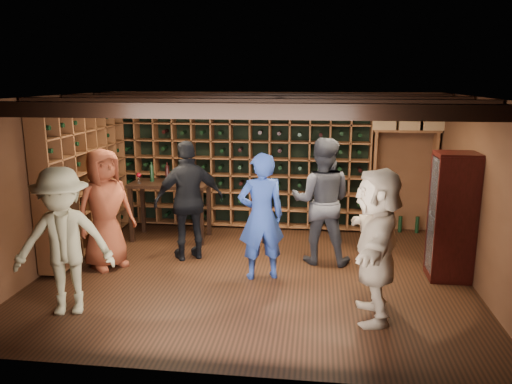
# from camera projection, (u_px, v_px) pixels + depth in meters

# --- Properties ---
(ground) EXTENTS (6.00, 6.00, 0.00)m
(ground) POSITION_uv_depth(u_px,v_px,m) (253.00, 274.00, 7.15)
(ground) COLOR black
(ground) RESTS_ON ground
(room_shell) EXTENTS (6.00, 6.00, 6.00)m
(room_shell) POSITION_uv_depth(u_px,v_px,m) (254.00, 103.00, 6.66)
(room_shell) COLOR #522F1C
(room_shell) RESTS_ON ground
(wine_rack_back) EXTENTS (4.65, 0.30, 2.20)m
(wine_rack_back) POSITION_uv_depth(u_px,v_px,m) (241.00, 167.00, 9.21)
(wine_rack_back) COLOR brown
(wine_rack_back) RESTS_ON ground
(wine_rack_left) EXTENTS (0.30, 2.65, 2.20)m
(wine_rack_left) POSITION_uv_depth(u_px,v_px,m) (86.00, 180.00, 8.03)
(wine_rack_left) COLOR brown
(wine_rack_left) RESTS_ON ground
(crate_shelf) EXTENTS (1.20, 0.32, 2.07)m
(crate_shelf) POSITION_uv_depth(u_px,v_px,m) (406.00, 147.00, 8.76)
(crate_shelf) COLOR brown
(crate_shelf) RESTS_ON ground
(display_cabinet) EXTENTS (0.55, 0.50, 1.75)m
(display_cabinet) POSITION_uv_depth(u_px,v_px,m) (451.00, 219.00, 6.83)
(display_cabinet) COLOR black
(display_cabinet) RESTS_ON ground
(man_blue_shirt) EXTENTS (0.75, 0.61, 1.77)m
(man_blue_shirt) POSITION_uv_depth(u_px,v_px,m) (261.00, 217.00, 6.85)
(man_blue_shirt) COLOR navy
(man_blue_shirt) RESTS_ON ground
(man_grey_suit) EXTENTS (0.98, 0.80, 1.90)m
(man_grey_suit) POSITION_uv_depth(u_px,v_px,m) (322.00, 201.00, 7.44)
(man_grey_suit) COLOR black
(man_grey_suit) RESTS_ON ground
(guest_red_floral) EXTENTS (0.98, 1.03, 1.77)m
(guest_red_floral) POSITION_uv_depth(u_px,v_px,m) (105.00, 209.00, 7.26)
(guest_red_floral) COLOR maroon
(guest_red_floral) RESTS_ON ground
(guest_woman_black) EXTENTS (1.16, 0.92, 1.84)m
(guest_woman_black) POSITION_uv_depth(u_px,v_px,m) (189.00, 201.00, 7.60)
(guest_woman_black) COLOR black
(guest_woman_black) RESTS_ON ground
(guest_khaki) EXTENTS (1.27, 0.93, 1.77)m
(guest_khaki) POSITION_uv_depth(u_px,v_px,m) (64.00, 242.00, 5.81)
(guest_khaki) COLOR gray
(guest_khaki) RESTS_ON ground
(guest_beige) EXTENTS (0.58, 1.67, 1.79)m
(guest_beige) POSITION_uv_depth(u_px,v_px,m) (376.00, 245.00, 5.67)
(guest_beige) COLOR tan
(guest_beige) RESTS_ON ground
(tasting_table) EXTENTS (1.34, 0.68, 1.28)m
(tasting_table) POSITION_uv_depth(u_px,v_px,m) (170.00, 190.00, 8.55)
(tasting_table) COLOR black
(tasting_table) RESTS_ON ground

